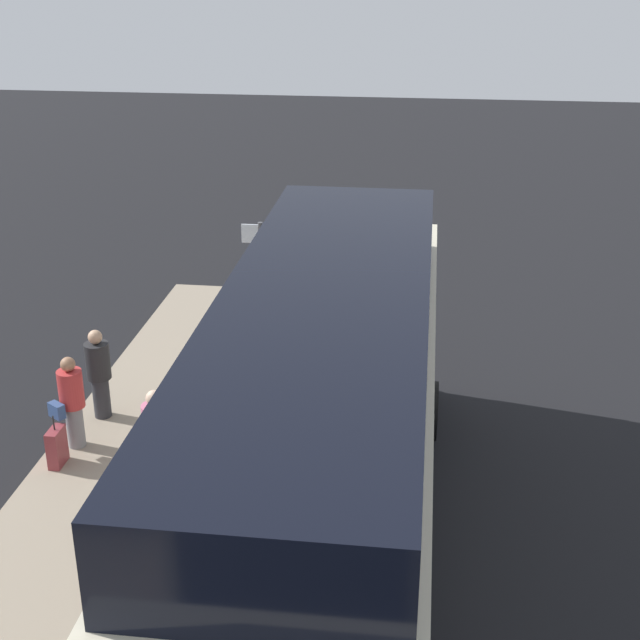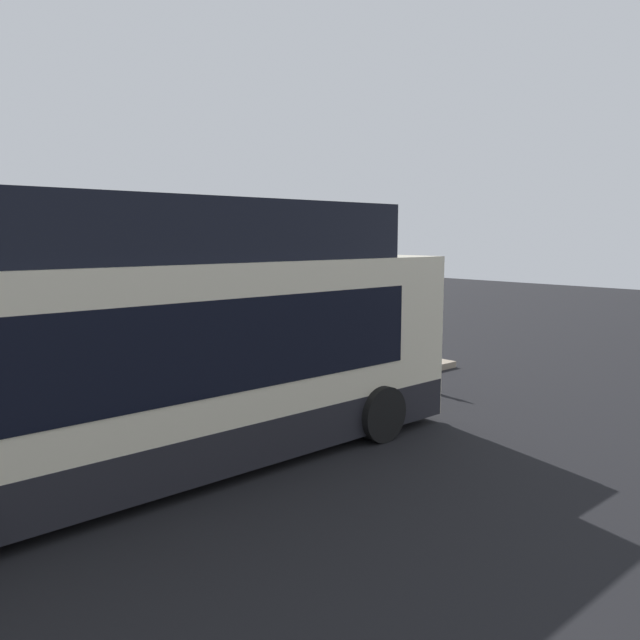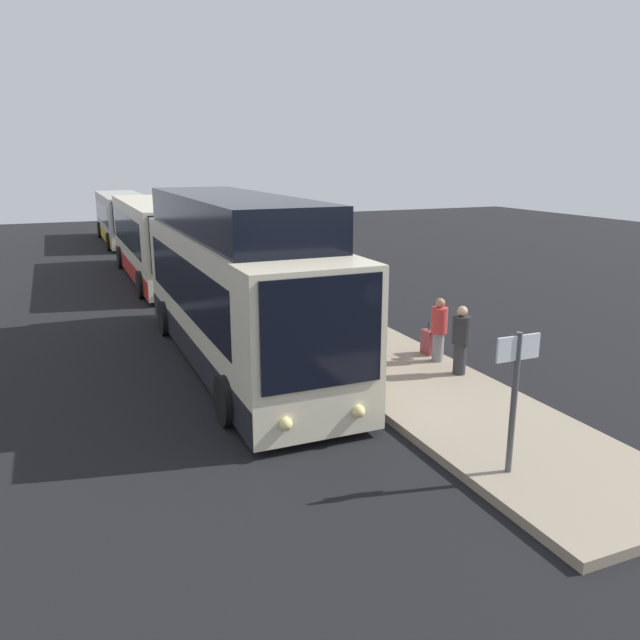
% 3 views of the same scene
% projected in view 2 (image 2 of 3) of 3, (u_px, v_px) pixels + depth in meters
% --- Properties ---
extents(ground, '(80.00, 80.00, 0.00)m').
position_uv_depth(ground, '(149.00, 475.00, 9.52)').
color(ground, black).
extents(platform, '(20.00, 3.23, 0.17)m').
position_uv_depth(platform, '(71.00, 423.00, 11.89)').
color(platform, gray).
rests_on(platform, ground).
extents(bus_lead, '(10.86, 2.83, 4.17)m').
position_uv_depth(bus_lead, '(150.00, 353.00, 9.32)').
color(bus_lead, beige).
rests_on(bus_lead, ground).
extents(passenger_boarding, '(0.56, 0.56, 1.62)m').
position_uv_depth(passenger_boarding, '(201.00, 345.00, 14.91)').
color(passenger_boarding, '#2D2D33').
rests_on(passenger_boarding, platform).
extents(passenger_waiting, '(0.66, 0.59, 1.59)m').
position_uv_depth(passenger_waiting, '(160.00, 350.00, 14.30)').
color(passenger_waiting, gray).
rests_on(passenger_waiting, platform).
extents(passenger_with_bags, '(0.54, 0.66, 1.60)m').
position_uv_depth(passenger_with_bags, '(157.00, 367.00, 12.44)').
color(passenger_with_bags, silver).
rests_on(passenger_with_bags, platform).
extents(suitcase, '(0.42, 0.19, 0.86)m').
position_uv_depth(suitcase, '(136.00, 376.00, 14.05)').
color(suitcase, maroon).
rests_on(suitcase, platform).
extents(sign_post, '(0.10, 0.79, 2.32)m').
position_uv_depth(sign_post, '(383.00, 313.00, 16.09)').
color(sign_post, '#4C4C51').
rests_on(sign_post, platform).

